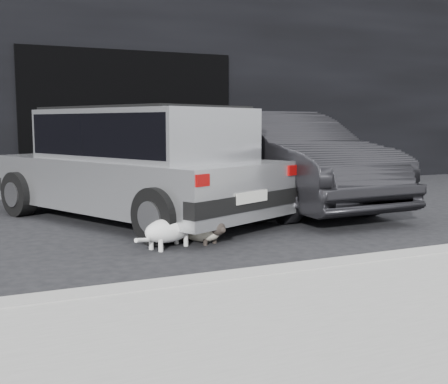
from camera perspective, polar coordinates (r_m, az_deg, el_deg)
name	(u,v)px	position (r m, az deg, el deg)	size (l,w,h in m)	color
ground	(138,230)	(6.74, -8.73, -3.88)	(80.00, 80.00, 0.00)	black
building_facade	(105,66)	(12.74, -11.99, 12.44)	(34.00, 4.00, 5.00)	black
garage_opening	(130,121)	(10.73, -9.49, 7.12)	(4.00, 0.10, 2.60)	black
curb	(339,268)	(4.83, 11.60, -7.56)	(18.00, 0.25, 0.12)	#979791
silver_hatchback	(138,159)	(7.37, -8.75, 3.34)	(3.27, 4.36, 1.47)	#BABCBF
second_car	(279,159)	(8.48, 5.63, 3.31)	(1.52, 4.37, 1.44)	black
cat_siamese	(202,231)	(5.96, -2.22, -3.95)	(0.47, 0.76, 0.29)	beige
cat_white	(172,228)	(5.76, -5.33, -3.70)	(0.79, 0.49, 0.40)	white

